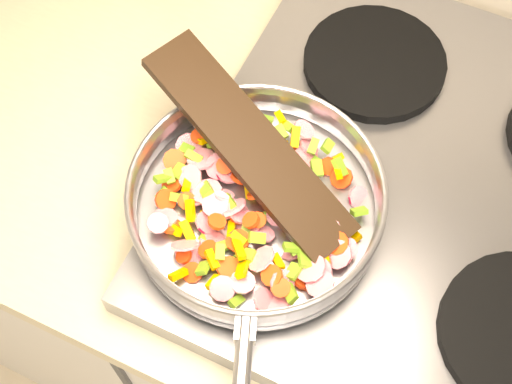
% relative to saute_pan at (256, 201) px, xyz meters
% --- Properties ---
extents(cooktop, '(0.60, 0.60, 0.04)m').
position_rel_saute_pan_xyz_m(cooktop, '(0.19, 0.14, -0.07)').
color(cooktop, '#939399').
rests_on(cooktop, counter_top).
extents(grate_fl, '(0.19, 0.19, 0.02)m').
position_rel_saute_pan_xyz_m(grate_fl, '(0.05, -0.00, -0.04)').
color(grate_fl, black).
rests_on(grate_fl, cooktop).
extents(grate_bl, '(0.19, 0.19, 0.02)m').
position_rel_saute_pan_xyz_m(grate_bl, '(0.05, 0.28, -0.04)').
color(grate_bl, black).
rests_on(grate_bl, cooktop).
extents(saute_pan, '(0.33, 0.48, 0.05)m').
position_rel_saute_pan_xyz_m(saute_pan, '(0.00, 0.00, 0.00)').
color(saute_pan, '#9E9EA5').
rests_on(saute_pan, grate_fl).
extents(vegetable_heap, '(0.26, 0.26, 0.05)m').
position_rel_saute_pan_xyz_m(vegetable_heap, '(0.00, -0.00, -0.01)').
color(vegetable_heap, red).
rests_on(vegetable_heap, saute_pan).
extents(wooden_spatula, '(0.30, 0.18, 0.09)m').
position_rel_saute_pan_xyz_m(wooden_spatula, '(-0.03, 0.05, 0.03)').
color(wooden_spatula, black).
rests_on(wooden_spatula, saute_pan).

